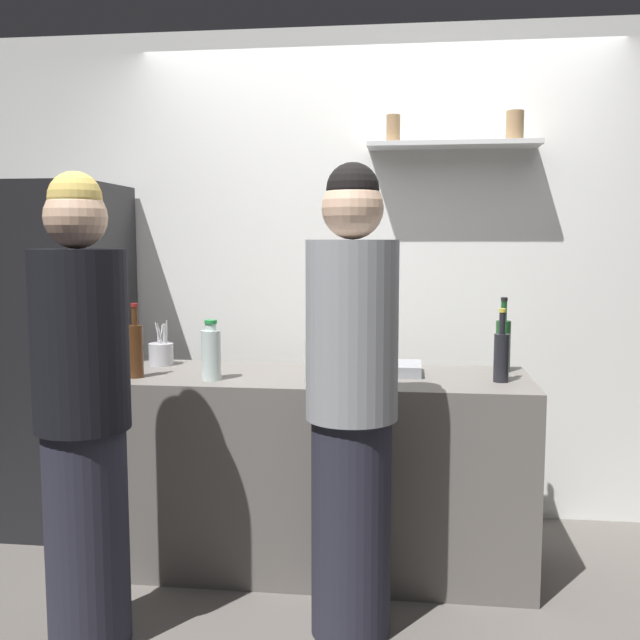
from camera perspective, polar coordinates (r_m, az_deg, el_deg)
name	(u,v)px	position (r m, az deg, el deg)	size (l,w,h in m)	color
ground_plane	(356,622)	(3.09, 2.82, -22.60)	(5.28, 5.28, 0.00)	#59544F
back_wall_assembly	(375,275)	(3.95, 4.32, 3.54)	(4.80, 0.32, 2.60)	white
refrigerator	(63,356)	(4.02, -19.48, -2.72)	(0.57, 0.68, 1.78)	black
counter	(320,469)	(3.41, 0.00, -11.65)	(1.88, 0.66, 0.88)	#66605B
baking_pan	(384,368)	(3.33, 5.01, -3.79)	(0.34, 0.24, 0.05)	gray
utensil_holder	(161,354)	(3.63, -12.36, -2.60)	(0.12, 0.12, 0.22)	#B2B2B7
wine_bottle_green_glass	(503,344)	(3.46, 14.16, -1.81)	(0.07, 0.07, 0.35)	#19471E
wine_bottle_amber_glass	(135,349)	(3.32, -14.27, -2.21)	(0.07, 0.07, 0.33)	#472814
wine_bottle_dark_glass	(501,355)	(3.21, 14.04, -2.68)	(0.07, 0.07, 0.32)	black
wine_bottle_pale_glass	(314,358)	(3.10, -0.45, -3.01)	(0.08, 0.08, 0.29)	#B2BFB2
water_bottle_plastic	(211,353)	(3.20, -8.53, -2.59)	(0.09, 0.09, 0.26)	silver
person_grey_hoodie	(352,405)	(2.71, 2.50, -6.66)	(0.34, 0.34, 1.77)	#262633
person_blonde	(83,416)	(2.77, -18.11, -7.16)	(0.34, 0.34, 1.73)	#262633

